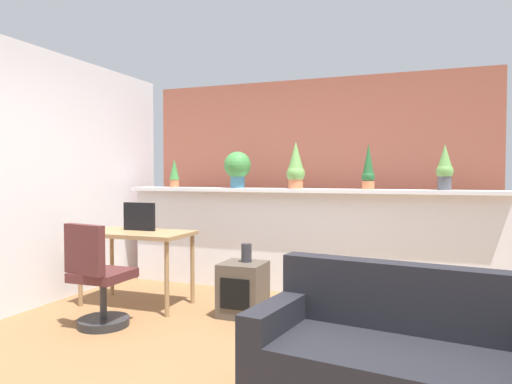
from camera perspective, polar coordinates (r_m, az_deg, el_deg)
name	(u,v)px	position (r m, az deg, el deg)	size (l,w,h in m)	color
ground_plane	(229,356)	(3.63, -3.25, -19.26)	(12.00, 12.00, 0.00)	brown
divider_wall	(301,242)	(5.33, 5.46, -6.09)	(4.23, 0.16, 1.13)	silver
plant_shelf	(300,190)	(5.24, 5.37, 0.19)	(4.23, 0.34, 0.04)	silver
brick_wall_behind	(313,181)	(5.86, 7.00, 1.37)	(4.23, 0.10, 2.50)	#9E5442
side_wall_left	(24,177)	(5.11, -26.38, 1.62)	(0.12, 4.40, 2.60)	silver
potted_plant_0	(174,173)	(5.83, -9.90, 2.34)	(0.12, 0.12, 0.35)	#C66B42
potted_plant_1	(237,167)	(5.51, -2.27, 3.05)	(0.32, 0.32, 0.43)	#386B84
potted_plant_2	(296,167)	(5.24, 4.85, 3.07)	(0.21, 0.21, 0.53)	#C66B42
potted_plant_3	(368,169)	(5.10, 13.50, 2.74)	(0.14, 0.14, 0.48)	#C66B42
potted_plant_4	(445,168)	(5.06, 21.97, 2.78)	(0.17, 0.17, 0.46)	#4C4C51
desk	(137,240)	(4.93, -14.30, -5.64)	(1.10, 0.60, 0.75)	#99754C
tv_monitor	(139,217)	(4.98, -14.01, -2.91)	(0.36, 0.04, 0.29)	black
office_chair	(98,283)	(4.33, -18.69, -10.48)	(0.48, 0.49, 0.91)	#262628
side_cube_shelf	(243,289)	(4.49, -1.60, -11.74)	(0.40, 0.41, 0.50)	#4C4238
vase_on_shelf	(246,253)	(4.47, -1.17, -7.38)	(0.10, 0.10, 0.18)	#2D2D33
couch	(398,366)	(2.83, 16.89, -19.54)	(1.66, 0.98, 0.80)	black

